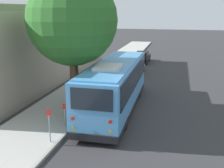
% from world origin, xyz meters
% --- Properties ---
extents(ground_plane, '(160.00, 160.00, 0.00)m').
position_xyz_m(ground_plane, '(0.00, 0.00, 0.00)').
color(ground_plane, '#333335').
extents(sidewalk_slab, '(80.00, 3.77, 0.15)m').
position_xyz_m(sidewalk_slab, '(0.00, 3.87, 0.07)').
color(sidewalk_slab, '#B2AFA8').
rests_on(sidewalk_slab, ground).
extents(curb_strip, '(80.00, 0.14, 0.15)m').
position_xyz_m(curb_strip, '(0.00, 1.92, 0.07)').
color(curb_strip, '#9D9A94').
rests_on(curb_strip, ground).
extents(shuttle_bus, '(10.69, 2.88, 3.30)m').
position_xyz_m(shuttle_bus, '(0.65, 0.26, 1.77)').
color(shuttle_bus, '#4C93D1').
rests_on(shuttle_bus, ground).
extents(parked_sedan_gray, '(4.32, 1.96, 1.27)m').
position_xyz_m(parked_sedan_gray, '(11.12, 0.81, 0.59)').
color(parked_sedan_gray, slate).
rests_on(parked_sedan_gray, ground).
extents(parked_sedan_black, '(4.58, 1.77, 1.33)m').
position_xyz_m(parked_sedan_black, '(18.08, 0.83, 0.62)').
color(parked_sedan_black, black).
rests_on(parked_sedan_black, ground).
extents(street_tree, '(5.43, 5.43, 9.11)m').
position_xyz_m(street_tree, '(-0.04, 2.70, 6.09)').
color(street_tree, brown).
rests_on(street_tree, sidewalk_slab).
extents(sign_post_near, '(0.06, 0.22, 1.63)m').
position_xyz_m(sign_post_near, '(-4.82, 2.24, 0.99)').
color(sign_post_near, gray).
rests_on(sign_post_near, sidewalk_slab).
extents(sign_post_far, '(0.06, 0.22, 1.31)m').
position_xyz_m(sign_post_far, '(-2.96, 2.24, 0.83)').
color(sign_post_far, gray).
rests_on(sign_post_far, sidewalk_slab).
extents(building_backdrop, '(22.83, 7.67, 6.67)m').
position_xyz_m(building_backdrop, '(7.15, 10.13, 3.14)').
color(building_backdrop, tan).
rests_on(building_backdrop, ground).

